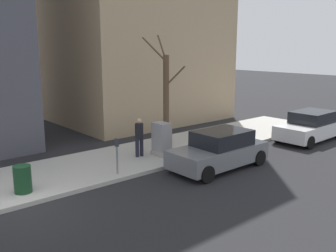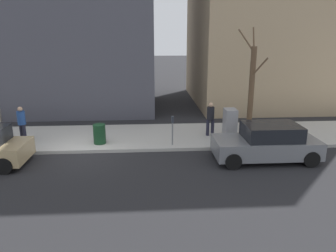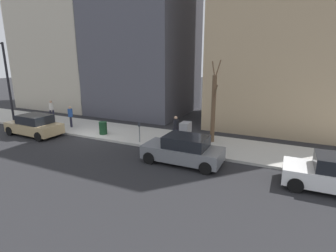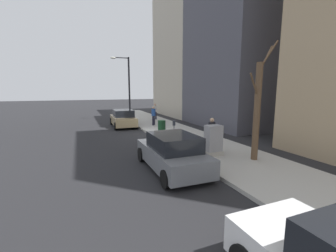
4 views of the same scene
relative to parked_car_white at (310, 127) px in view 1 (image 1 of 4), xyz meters
name	(u,v)px [view 1 (image 1 of 4)]	position (x,y,z in m)	size (l,w,h in m)	color
ground_plane	(16,210)	(1.24, 14.62, -0.74)	(120.00, 120.00, 0.00)	#232326
parked_car_white	(310,127)	(0.00, 0.00, 0.00)	(1.98, 4.23, 1.52)	white
parked_car_grey	(219,150)	(0.02, 7.00, 0.00)	(1.93, 4.21, 1.52)	slate
parking_meter	(117,152)	(1.69, 10.74, 0.24)	(0.14, 0.10, 1.35)	slate
utility_box	(162,139)	(2.54, 7.91, 0.11)	(0.83, 0.61, 1.43)	#A8A399
bare_tree	(166,97)	(3.86, 6.55, 1.70)	(2.02, 1.00, 5.19)	brown
trash_bin	(23,179)	(2.14, 14.06, -0.14)	(0.56, 0.56, 0.90)	#14381E
pedestrian_near_meter	(139,135)	(3.00, 8.77, 0.35)	(0.36, 0.40, 1.66)	#1E1E2D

